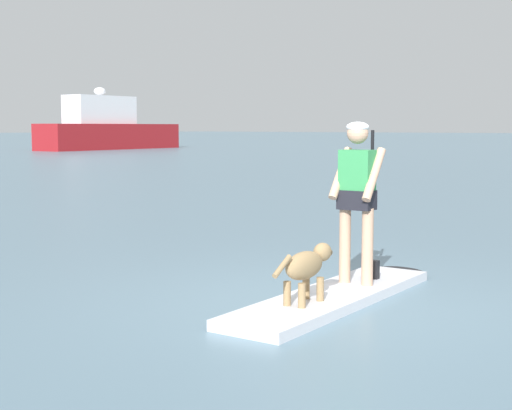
% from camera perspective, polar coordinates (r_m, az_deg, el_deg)
% --- Properties ---
extents(ground_plane, '(400.00, 400.00, 0.00)m').
position_cam_1_polar(ground_plane, '(7.55, 5.80, -7.33)').
color(ground_plane, slate).
extents(paddleboard, '(3.43, 1.08, 0.10)m').
position_cam_1_polar(paddleboard, '(7.73, 6.62, -6.64)').
color(paddleboard, silver).
rests_on(paddleboard, ground_plane).
extents(person_paddler, '(0.63, 0.51, 1.68)m').
position_cam_1_polar(person_paddler, '(7.83, 7.68, 1.03)').
color(person_paddler, tan).
rests_on(person_paddler, paddleboard).
extents(dog, '(1.02, 0.28, 0.52)m').
position_cam_1_polar(dog, '(7.03, 3.87, -4.61)').
color(dog, '#997A51').
rests_on(dog, paddleboard).
extents(moored_boat_outer, '(13.18, 4.19, 4.74)m').
position_cam_1_polar(moored_boat_outer, '(59.80, -11.13, 5.64)').
color(moored_boat_outer, maroon).
rests_on(moored_boat_outer, ground_plane).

